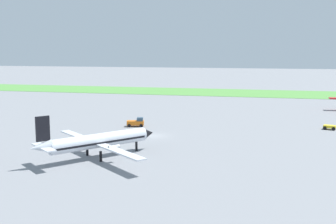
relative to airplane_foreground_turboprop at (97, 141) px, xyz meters
name	(u,v)px	position (x,y,z in m)	size (l,w,h in m)	color
ground_plane	(154,136)	(4.12, 17.48, -2.66)	(600.00, 600.00, 0.00)	gray
grass_taxiway_strip	(211,92)	(4.12, 101.14, -2.62)	(360.00, 28.00, 0.08)	#549342
airplane_foreground_turboprop	(97,141)	(0.00, 0.00, 0.00)	(19.77, 17.66, 7.26)	silver
pushback_tug_near_gate	(136,122)	(-2.13, 25.88, -1.74)	(3.93, 2.76, 1.95)	orange
baggage_cart_midfield	(330,127)	(37.82, 31.89, -2.09)	(2.77, 2.33, 0.90)	yellow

